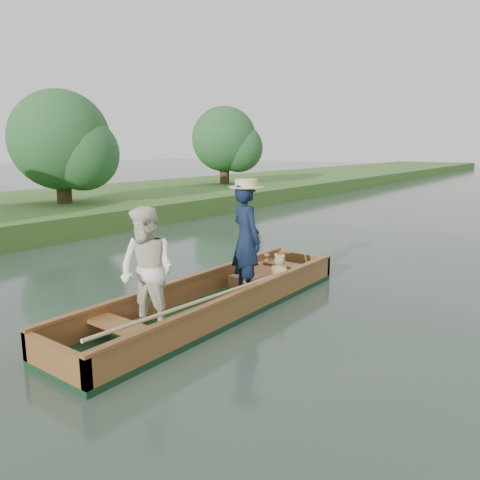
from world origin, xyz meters
The scene contains 3 objects.
ground centered at (0.00, 0.00, 0.00)m, with size 120.00×120.00×0.00m, color #283D30.
trees_far centered at (1.29, 7.21, 2.41)m, with size 22.57×11.90×4.23m.
punt centered at (-0.01, -0.09, 0.56)m, with size 1.12×5.00×1.81m.
Camera 1 is at (4.05, -4.81, 2.31)m, focal length 35.00 mm.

